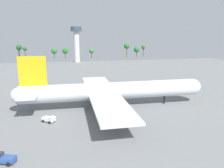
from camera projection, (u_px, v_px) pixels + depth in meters
name	position (u px, v px, depth m)	size (l,w,h in m)	color
ground_plane	(112.00, 107.00, 84.23)	(285.39, 285.39, 0.00)	slate
cargo_airplane	(111.00, 91.00, 82.79)	(71.35, 60.89, 19.54)	silver
catering_truck	(49.00, 119.00, 69.60)	(4.50, 4.10, 1.91)	silver
cargo_loader	(4.00, 158.00, 47.47)	(4.87, 3.56, 2.16)	#333338
safety_cone_nose	(195.00, 104.00, 86.88)	(0.42, 0.42, 0.60)	orange
control_tower	(76.00, 41.00, 209.57)	(10.06, 10.06, 33.02)	silver
tree_line_backdrop	(87.00, 49.00, 248.12)	(142.07, 6.48, 15.95)	#51381E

